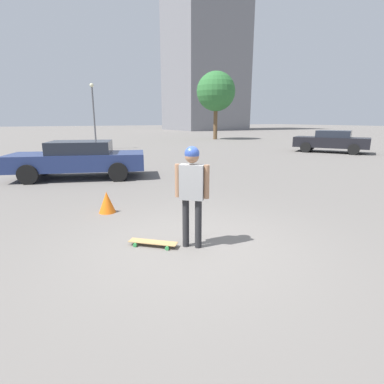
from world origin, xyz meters
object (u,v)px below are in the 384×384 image
at_px(person, 192,184).
at_px(car_parked_near, 79,159).
at_px(skateboard, 153,242).
at_px(car_parked_far, 331,141).
at_px(traffic_cone, 107,202).

distance_m(person, car_parked_near, 7.51).
relative_size(skateboard, car_parked_far, 0.16).
relative_size(person, car_parked_far, 0.36).
height_order(person, car_parked_far, person).
xyz_separation_m(person, skateboard, (0.35, 0.58, -1.03)).
xyz_separation_m(car_parked_near, traffic_cone, (-4.81, 0.17, -0.48)).
xyz_separation_m(skateboard, traffic_cone, (2.32, 0.22, 0.19)).
bearing_deg(person, skateboard, -168.85).
bearing_deg(car_parked_near, car_parked_far, -155.77).
bearing_deg(car_parked_near, skateboard, 109.75).
bearing_deg(skateboard, traffic_cone, -42.04).
height_order(person, skateboard, person).
relative_size(person, skateboard, 2.28).
relative_size(car_parked_near, traffic_cone, 10.18).
xyz_separation_m(person, car_parked_near, (7.48, 0.63, -0.37)).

